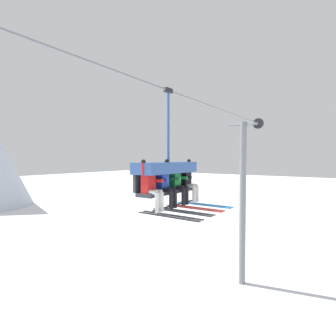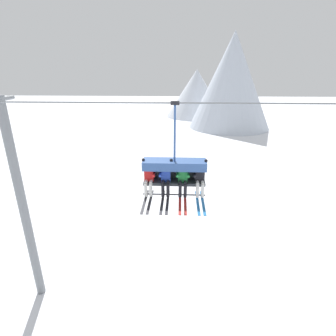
# 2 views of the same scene
# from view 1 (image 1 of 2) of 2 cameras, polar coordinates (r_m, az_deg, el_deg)

# --- Properties ---
(lift_tower_far) EXTENTS (0.36, 1.88, 9.20)m
(lift_tower_far) POSITION_cam_1_polar(r_m,az_deg,el_deg) (15.28, 16.00, -6.58)
(lift_tower_far) COLOR slate
(lift_tower_far) RESTS_ON ground_plane
(lift_cable) EXTENTS (16.68, 0.05, 0.05)m
(lift_cable) POSITION_cam_1_polar(r_m,az_deg,el_deg) (8.28, 4.36, 15.01)
(lift_cable) COLOR slate
(chairlift_chair) EXTENTS (2.21, 0.74, 3.17)m
(chairlift_chair) POSITION_cam_1_polar(r_m,az_deg,el_deg) (7.25, -0.41, -0.92)
(chairlift_chair) COLOR #33383D
(skier_red) EXTENTS (0.48, 1.70, 1.34)m
(skier_red) POSITION_cam_1_polar(r_m,az_deg,el_deg) (6.43, -3.49, -3.91)
(skier_red) COLOR red
(skier_blue) EXTENTS (0.48, 1.70, 1.34)m
(skier_blue) POSITION_cam_1_polar(r_m,az_deg,el_deg) (6.91, -0.38, -3.48)
(skier_blue) COLOR #2847B7
(skier_green) EXTENTS (0.46, 1.70, 1.23)m
(skier_green) POSITION_cam_1_polar(r_m,az_deg,el_deg) (7.40, 2.33, -3.26)
(skier_green) COLOR #23843D
(skier_black) EXTENTS (0.48, 1.70, 1.34)m
(skier_black) POSITION_cam_1_polar(r_m,az_deg,el_deg) (7.91, 4.64, -2.76)
(skier_black) COLOR black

